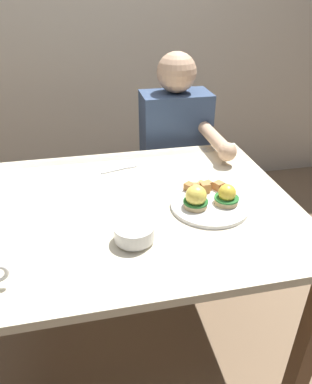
{
  "coord_description": "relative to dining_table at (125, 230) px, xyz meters",
  "views": [
    {
      "loc": [
        -0.1,
        -1.04,
        1.4
      ],
      "look_at": [
        0.12,
        0.0,
        0.78
      ],
      "focal_mm": 33.24,
      "sensor_mm": 36.0,
      "label": 1
    }
  ],
  "objects": [
    {
      "name": "back_wall",
      "position": [
        0.0,
        1.5,
        0.67
      ],
      "size": [
        4.8,
        0.1,
        2.6
      ],
      "primitive_type": "cube",
      "color": "beige",
      "rests_on": "ground_plane"
    },
    {
      "name": "diner_person",
      "position": [
        0.35,
        0.6,
        0.02
      ],
      "size": [
        0.34,
        0.54,
        1.14
      ],
      "color": "#33333D",
      "rests_on": "ground_plane"
    },
    {
      "name": "eggs_benedict_plate",
      "position": [
        0.29,
        -0.07,
        0.13
      ],
      "size": [
        0.27,
        0.27,
        0.09
      ],
      "color": "white",
      "rests_on": "dining_table"
    },
    {
      "name": "ground_plane",
      "position": [
        0.0,
        0.0,
        -0.63
      ],
      "size": [
        6.0,
        6.0,
        0.0
      ],
      "primitive_type": "plane",
      "color": "#7F664C"
    },
    {
      "name": "dining_table",
      "position": [
        0.0,
        0.0,
        0.0
      ],
      "size": [
        1.2,
        0.9,
        0.74
      ],
      "color": "beige",
      "rests_on": "ground_plane"
    },
    {
      "name": "fork",
      "position": [
        0.03,
        0.28,
        0.11
      ],
      "size": [
        0.15,
        0.06,
        0.0
      ],
      "color": "silver",
      "rests_on": "dining_table"
    },
    {
      "name": "fruit_bowl",
      "position": [
        0.01,
        -0.2,
        0.14
      ],
      "size": [
        0.12,
        0.12,
        0.05
      ],
      "color": "white",
      "rests_on": "dining_table"
    }
  ]
}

